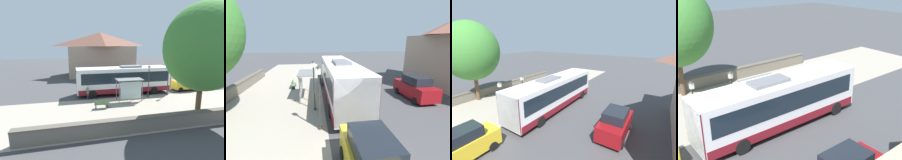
# 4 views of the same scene
# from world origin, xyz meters

# --- Properties ---
(ground_plane) EXTENTS (120.00, 120.00, 0.00)m
(ground_plane) POSITION_xyz_m (0.00, 0.00, 0.00)
(ground_plane) COLOR #424244
(ground_plane) RESTS_ON ground
(sidewalk_plaza) EXTENTS (9.00, 44.00, 0.02)m
(sidewalk_plaza) POSITION_xyz_m (-4.50, 0.00, 0.01)
(sidewalk_plaza) COLOR #9E9384
(sidewalk_plaza) RESTS_ON ground
(stone_wall) EXTENTS (0.60, 20.00, 1.18)m
(stone_wall) POSITION_xyz_m (-8.55, 0.00, 0.60)
(stone_wall) COLOR #6B6356
(stone_wall) RESTS_ON ground
(background_building) EXTENTS (8.26, 13.62, 8.71)m
(background_building) POSITION_xyz_m (16.44, -0.15, 4.47)
(background_building) COLOR tan
(background_building) RESTS_ON ground
(bus) EXTENTS (2.78, 12.15, 3.69)m
(bus) POSITION_xyz_m (1.63, -0.64, 1.91)
(bus) COLOR white
(bus) RESTS_ON ground
(bus_shelter) EXTENTS (1.51, 3.00, 2.54)m
(bus_shelter) POSITION_xyz_m (-1.53, -0.35, 2.07)
(bus_shelter) COLOR slate
(bus_shelter) RESTS_ON ground
(pedestrian) EXTENTS (0.34, 0.22, 1.61)m
(pedestrian) POSITION_xyz_m (-0.01, 4.27, 0.94)
(pedestrian) COLOR #2D3347
(pedestrian) RESTS_ON ground
(bench) EXTENTS (0.40, 1.48, 0.88)m
(bench) POSITION_xyz_m (-3.14, 3.18, 0.47)
(bench) COLOR #4C7247
(bench) RESTS_ON ground
(street_lamp_near) EXTENTS (0.28, 0.28, 4.00)m
(street_lamp_near) POSITION_xyz_m (-0.45, -5.82, 2.38)
(street_lamp_near) COLOR #2D332D
(street_lamp_near) RESTS_ON ground
(street_lamp_far) EXTENTS (0.28, 0.28, 3.94)m
(street_lamp_far) POSITION_xyz_m (-0.74, -3.05, 2.35)
(street_lamp_far) COLOR #2D332D
(street_lamp_far) RESTS_ON ground
(shade_tree) EXTENTS (6.32, 6.32, 9.66)m
(shade_tree) POSITION_xyz_m (-7.92, -4.20, 6.17)
(shade_tree) COLOR brown
(shade_tree) RESTS_ON ground
(parked_car_behind_bus) EXTENTS (1.83, 3.93, 2.12)m
(parked_car_behind_bus) POSITION_xyz_m (1.30, -9.74, 1.02)
(parked_car_behind_bus) COLOR gold
(parked_car_behind_bus) RESTS_ON ground
(parked_car_far_lane) EXTENTS (2.02, 4.37, 2.18)m
(parked_car_far_lane) POSITION_xyz_m (8.68, -1.91, 1.04)
(parked_car_far_lane) COLOR maroon
(parked_car_far_lane) RESTS_ON ground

